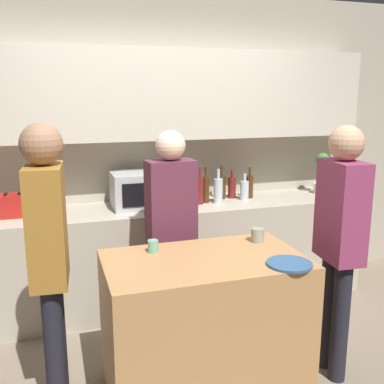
# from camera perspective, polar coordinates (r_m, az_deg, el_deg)

# --- Properties ---
(back_wall) EXTENTS (6.40, 0.40, 2.70)m
(back_wall) POSITION_cam_1_polar(r_m,az_deg,el_deg) (4.02, -4.54, 8.13)
(back_wall) COLOR #B2A893
(back_wall) RESTS_ON ground_plane
(back_counter) EXTENTS (3.60, 0.62, 0.89)m
(back_counter) POSITION_cam_1_polar(r_m,az_deg,el_deg) (3.99, -3.38, -7.99)
(back_counter) COLOR #B7AD99
(back_counter) RESTS_ON ground_plane
(kitchen_island) EXTENTS (1.19, 0.70, 0.88)m
(kitchen_island) POSITION_cam_1_polar(r_m,az_deg,el_deg) (2.87, 1.57, -16.65)
(kitchen_island) COLOR #B27F4C
(kitchen_island) RESTS_ON ground_plane
(microwave) EXTENTS (0.52, 0.39, 0.30)m
(microwave) POSITION_cam_1_polar(r_m,az_deg,el_deg) (3.82, -6.25, 0.30)
(microwave) COLOR #B7BABC
(microwave) RESTS_ON back_counter
(toaster) EXTENTS (0.26, 0.16, 0.18)m
(toaster) POSITION_cam_1_polar(r_m,az_deg,el_deg) (3.78, -21.73, -1.58)
(toaster) COLOR #B21E19
(toaster) RESTS_ON back_counter
(potted_plant) EXTENTS (0.14, 0.14, 0.39)m
(potted_plant) POSITION_cam_1_polar(r_m,az_deg,el_deg) (4.48, 16.15, 2.31)
(potted_plant) COLOR silver
(potted_plant) RESTS_ON back_counter
(bottle_0) EXTENTS (0.07, 0.07, 0.32)m
(bottle_0) POSITION_cam_1_polar(r_m,az_deg,el_deg) (3.91, 0.94, 0.26)
(bottle_0) COLOR maroon
(bottle_0) RESTS_ON back_counter
(bottle_1) EXTENTS (0.06, 0.06, 0.32)m
(bottle_1) POSITION_cam_1_polar(r_m,az_deg,el_deg) (3.96, 1.75, 0.39)
(bottle_1) COLOR #472814
(bottle_1) RESTS_ON back_counter
(bottle_2) EXTENTS (0.08, 0.08, 0.30)m
(bottle_2) POSITION_cam_1_polar(r_m,az_deg,el_deg) (3.94, 3.34, 0.23)
(bottle_2) COLOR silver
(bottle_2) RESTS_ON back_counter
(bottle_3) EXTENTS (0.07, 0.07, 0.30)m
(bottle_3) POSITION_cam_1_polar(r_m,az_deg,el_deg) (4.11, 3.78, 0.73)
(bottle_3) COLOR #472814
(bottle_3) RESTS_ON back_counter
(bottle_4) EXTENTS (0.07, 0.07, 0.27)m
(bottle_4) POSITION_cam_1_polar(r_m,az_deg,el_deg) (4.15, 5.09, 0.64)
(bottle_4) COLOR maroon
(bottle_4) RESTS_ON back_counter
(bottle_5) EXTENTS (0.08, 0.08, 0.24)m
(bottle_5) POSITION_cam_1_polar(r_m,az_deg,el_deg) (4.09, 6.67, 0.27)
(bottle_5) COLOR silver
(bottle_5) RESTS_ON back_counter
(bottle_6) EXTENTS (0.07, 0.07, 0.28)m
(bottle_6) POSITION_cam_1_polar(r_m,az_deg,el_deg) (4.18, 7.32, 0.74)
(bottle_6) COLOR #472814
(bottle_6) RESTS_ON back_counter
(plate_on_island) EXTENTS (0.26, 0.26, 0.01)m
(plate_on_island) POSITION_cam_1_polar(r_m,az_deg,el_deg) (2.64, 12.26, -8.91)
(plate_on_island) COLOR #2D5684
(plate_on_island) RESTS_ON kitchen_island
(cup_0) EXTENTS (0.06, 0.06, 0.08)m
(cup_0) POSITION_cam_1_polar(r_m,az_deg,el_deg) (2.78, -4.97, -6.88)
(cup_0) COLOR #6CB797
(cup_0) RESTS_ON kitchen_island
(cup_1) EXTENTS (0.09, 0.09, 0.09)m
(cup_1) POSITION_cam_1_polar(r_m,az_deg,el_deg) (2.99, 8.33, -5.44)
(cup_1) COLOR gray
(cup_1) RESTS_ON kitchen_island
(person_left) EXTENTS (0.22, 0.35, 1.69)m
(person_left) POSITION_cam_1_polar(r_m,az_deg,el_deg) (2.58, -17.74, -6.91)
(person_left) COLOR black
(person_left) RESTS_ON ground_plane
(person_center) EXTENTS (0.22, 0.36, 1.65)m
(person_center) POSITION_cam_1_polar(r_m,az_deg,el_deg) (2.98, 18.27, -4.86)
(person_center) COLOR black
(person_center) RESTS_ON ground_plane
(person_right) EXTENTS (0.35, 0.21, 1.59)m
(person_right) POSITION_cam_1_polar(r_m,az_deg,el_deg) (3.21, -2.66, -3.79)
(person_right) COLOR black
(person_right) RESTS_ON ground_plane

